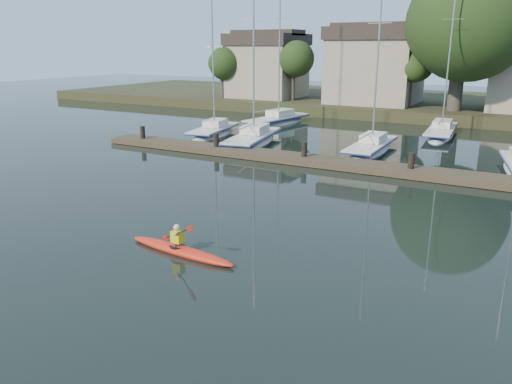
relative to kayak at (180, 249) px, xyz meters
The scene contains 9 objects.
ground 1.24m from the kayak, ahead, with size 160.00×160.00×0.00m, color black.
kayak is the anchor object (origin of this frame).
dock 13.98m from the kayak, 84.98° to the left, with size 34.00×2.00×1.80m.
sailboat_0 22.39m from the kayak, 120.93° to the left, with size 3.16×7.27×11.16m.
sailboat_1 19.09m from the kayak, 112.32° to the left, with size 3.66×8.83×14.04m.
sailboat_2 18.98m from the kayak, 88.05° to the left, with size 2.02×8.10×13.35m.
sailboat_5 28.20m from the kayak, 110.33° to the left, with size 3.36×9.13×14.76m.
sailboat_6 27.62m from the kayak, 82.69° to the left, with size 2.46×9.03×14.19m.
shore 40.43m from the kayak, 85.96° to the left, with size 90.00×25.25×12.75m.
Camera 1 is at (8.14, -11.80, 6.45)m, focal length 35.00 mm.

